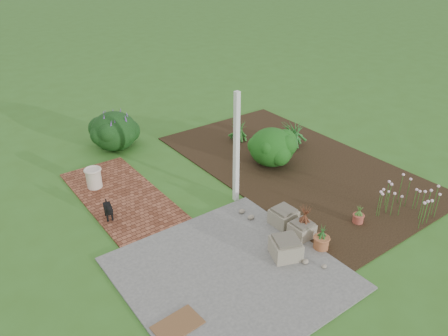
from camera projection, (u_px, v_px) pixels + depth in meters
ground at (228, 206)px, 9.47m from camera, size 80.00×80.00×0.00m
concrete_patio at (230, 273)px, 7.57m from camera, size 3.50×3.50×0.04m
brick_path at (121, 195)px, 9.82m from camera, size 1.60×3.50×0.04m
garden_bed at (294, 165)px, 11.13m from camera, size 4.00×7.00×0.03m
veranda_post at (236, 149)px, 9.11m from camera, size 0.10×0.10×2.50m
stone_trough_near at (286, 248)px, 7.87m from camera, size 0.65×0.65×0.33m
stone_trough_mid at (302, 230)px, 8.40m from camera, size 0.41×0.41×0.27m
stone_trough_far at (283, 217)px, 8.76m from camera, size 0.48×0.48×0.31m
coir_doormat at (178, 325)px, 6.52m from camera, size 0.74×0.50×0.02m
black_dog at (108, 209)px, 8.86m from camera, size 0.21×0.47×0.41m
cream_ceramic_urn at (94, 178)px, 10.01m from camera, size 0.38×0.38×0.46m
evergreen_shrub at (272, 146)px, 10.95m from camera, size 1.29×1.29×0.97m
agapanthus_clump_back at (293, 131)px, 11.90m from camera, size 1.27×1.27×0.89m
agapanthus_clump_front at (238, 129)px, 12.27m from camera, size 1.00×1.00×0.71m
pink_flower_patch at (405, 200)px, 8.96m from camera, size 1.32×1.32×0.70m
terracotta_pot_bronze at (304, 229)px, 8.44m from camera, size 0.34×0.34×0.28m
terracotta_pot_small_left at (358, 218)px, 8.85m from camera, size 0.23×0.23×0.18m
terracotta_pot_small_right at (321, 243)px, 8.11m from camera, size 0.37×0.37×0.24m
purple_flowering_bush at (114, 130)px, 11.81m from camera, size 1.64×1.64×1.06m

